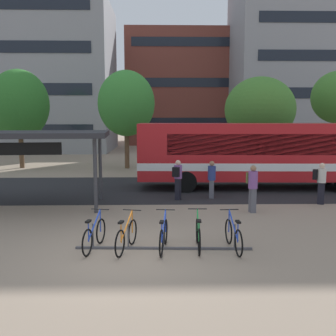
{
  "coord_description": "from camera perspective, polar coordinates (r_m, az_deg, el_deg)",
  "views": [
    {
      "loc": [
        0.84,
        -9.67,
        3.51
      ],
      "look_at": [
        1.17,
        4.3,
        1.67
      ],
      "focal_mm": 41.52,
      "sensor_mm": 36.0,
      "label": 1
    }
  ],
  "objects": [
    {
      "name": "bike_rack",
      "position": [
        10.56,
        -0.65,
        -11.37
      ],
      "size": [
        4.72,
        0.28,
        0.7
      ],
      "rotation": [
        0.0,
        0.0,
        -0.04
      ],
      "color": "#47474C",
      "rests_on": "ground"
    },
    {
      "name": "ground",
      "position": [
        10.32,
        -6.07,
        -12.43
      ],
      "size": [
        200.0,
        200.0,
        0.0
      ],
      "primitive_type": "plane",
      "color": "gray"
    },
    {
      "name": "parked_bicycle_orange_1",
      "position": [
        10.45,
        -6.12,
        -9.96
      ],
      "size": [
        0.61,
        1.68,
        0.99
      ],
      "rotation": [
        0.0,
        0.0,
        1.32
      ],
      "color": "black",
      "rests_on": "ground"
    },
    {
      "name": "commuter_olive_pack_2",
      "position": [
        14.64,
        12.3,
        -2.48
      ],
      "size": [
        0.39,
        0.56,
        1.76
      ],
      "rotation": [
        0.0,
        0.0,
        4.87
      ],
      "color": "#565660",
      "rests_on": "ground"
    },
    {
      "name": "street_tree_2",
      "position": [
        25.84,
        13.34,
        8.37
      ],
      "size": [
        4.49,
        4.49,
        6.06
      ],
      "color": "brown",
      "rests_on": "ground"
    },
    {
      "name": "transit_shelter",
      "position": [
        16.03,
        -21.83,
        4.33
      ],
      "size": [
        7.39,
        3.75,
        2.95
      ],
      "rotation": [
        0.0,
        0.0,
        0.07
      ],
      "color": "#38383D",
      "rests_on": "ground"
    },
    {
      "name": "parked_bicycle_blue_4",
      "position": [
        10.58,
        9.59,
        -9.8
      ],
      "size": [
        0.52,
        1.72,
        0.99
      ],
      "rotation": [
        0.0,
        0.0,
        1.64
      ],
      "color": "black",
      "rests_on": "ground"
    },
    {
      "name": "commuter_teal_pack_4",
      "position": [
        16.94,
        6.44,
        -1.29
      ],
      "size": [
        0.39,
        0.56,
        1.63
      ],
      "rotation": [
        0.0,
        0.0,
        4.56
      ],
      "color": "#565660",
      "rests_on": "ground"
    },
    {
      "name": "street_tree_3",
      "position": [
        26.73,
        -6.14,
        9.39
      ],
      "size": [
        3.84,
        3.84,
        6.64
      ],
      "color": "brown",
      "rests_on": "ground"
    },
    {
      "name": "parked_bicycle_blue_0",
      "position": [
        10.65,
        -10.76,
        -9.7
      ],
      "size": [
        0.54,
        1.7,
        0.99
      ],
      "rotation": [
        0.0,
        0.0,
        1.38
      ],
      "color": "black",
      "rests_on": "ground"
    },
    {
      "name": "building_left_wing",
      "position": [
        44.67,
        -21.36,
        12.22
      ],
      "size": [
        19.91,
        10.43,
        15.16
      ],
      "color": "gray",
      "rests_on": "ground"
    },
    {
      "name": "parked_bicycle_blue_2",
      "position": [
        10.42,
        -0.66,
        -9.96
      ],
      "size": [
        0.52,
        1.72,
        0.99
      ],
      "rotation": [
        0.0,
        0.0,
        1.45
      ],
      "color": "black",
      "rests_on": "ground"
    },
    {
      "name": "commuter_black_pack_1",
      "position": [
        16.82,
        21.49,
        -1.7
      ],
      "size": [
        0.6,
        0.47,
        1.68
      ],
      "rotation": [
        0.0,
        0.0,
        5.92
      ],
      "color": "black",
      "rests_on": "ground"
    },
    {
      "name": "bus_lane_asphalt",
      "position": [
        19.24,
        -3.83,
        -3.01
      ],
      "size": [
        80.0,
        7.2,
        0.01
      ],
      "primitive_type": "cube",
      "color": "#232326",
      "rests_on": "ground"
    },
    {
      "name": "building_centre_block",
      "position": [
        53.74,
        1.84,
        11.42
      ],
      "size": [
        14.13,
        11.23,
        14.37
      ],
      "color": "brown",
      "rests_on": "ground"
    },
    {
      "name": "street_tree_0",
      "position": [
        28.66,
        -21.01,
        8.68
      ],
      "size": [
        4.01,
        4.01,
        6.73
      ],
      "color": "brown",
      "rests_on": "ground"
    },
    {
      "name": "city_bus",
      "position": [
        19.62,
        13.33,
        2.23
      ],
      "size": [
        12.11,
        3.02,
        3.2
      ],
      "rotation": [
        0.0,
        0.0,
        3.1
      ],
      "color": "red",
      "rests_on": "ground"
    },
    {
      "name": "commuter_black_pack_0",
      "position": [
        16.45,
        1.43,
        -1.32
      ],
      "size": [
        0.49,
        0.6,
        1.71
      ],
      "rotation": [
        0.0,
        0.0,
        1.17
      ],
      "color": "black",
      "rests_on": "ground"
    },
    {
      "name": "parked_bicycle_green_3",
      "position": [
        10.54,
        4.45,
        -9.78
      ],
      "size": [
        0.52,
        1.72,
        0.99
      ],
      "rotation": [
        0.0,
        0.0,
        1.52
      ],
      "color": "black",
      "rests_on": "ground"
    }
  ]
}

